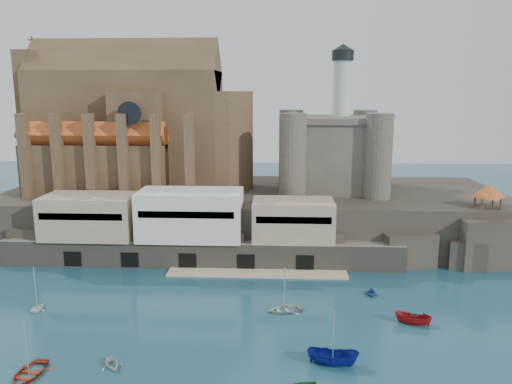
{
  "coord_description": "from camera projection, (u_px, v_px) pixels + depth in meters",
  "views": [
    {
      "loc": [
        5.61,
        -60.93,
        30.1
      ],
      "look_at": [
        1.11,
        32.0,
        11.15
      ],
      "focal_mm": 35.0,
      "sensor_mm": 36.0,
      "label": 1
    }
  ],
  "objects": [
    {
      "name": "castle_keep",
      "position": [
        331.0,
        150.0,
        101.69
      ],
      "size": [
        21.2,
        21.2,
        29.3
      ],
      "color": "#4D473C",
      "rests_on": "promontory"
    },
    {
      "name": "boat_7",
      "position": [
        371.0,
        295.0,
        74.93
      ],
      "size": [
        2.71,
        1.97,
        2.85
      ],
      "primitive_type": "imported",
      "rotation": [
        0.0,
        0.0,
        6.08
      ],
      "color": "#1A449F",
      "rests_on": "ground"
    },
    {
      "name": "boat_0",
      "position": [
        29.0,
        376.0,
        53.67
      ],
      "size": [
        4.06,
        1.52,
        5.56
      ],
      "primitive_type": "imported",
      "rotation": [
        0.0,
        0.0,
        6.19
      ],
      "color": "#A03013",
      "rests_on": "ground"
    },
    {
      "name": "boat_1",
      "position": [
        112.0,
        367.0,
        55.38
      ],
      "size": [
        3.19,
        2.94,
        3.16
      ],
      "primitive_type": "imported",
      "rotation": [
        0.0,
        0.0,
        0.62
      ],
      "color": "beige",
      "rests_on": "ground"
    },
    {
      "name": "boat_5",
      "position": [
        413.0,
        324.0,
        65.54
      ],
      "size": [
        2.19,
        2.16,
        4.7
      ],
      "primitive_type": "imported",
      "rotation": [
        0.0,
        0.0,
        4.47
      ],
      "color": "maroon",
      "rests_on": "ground"
    },
    {
      "name": "boat_6",
      "position": [
        284.0,
        311.0,
        69.41
      ],
      "size": [
        2.16,
        3.81,
        5.13
      ],
      "primitive_type": "imported",
      "rotation": [
        0.0,
        0.0,
        5.03
      ],
      "color": "beige",
      "rests_on": "ground"
    },
    {
      "name": "ground",
      "position": [
        236.0,
        323.0,
        65.9
      ],
      "size": [
        300.0,
        300.0,
        0.0
      ],
      "primitive_type": "plane",
      "color": "#17404E",
      "rests_on": "ground"
    },
    {
      "name": "boat_2",
      "position": [
        333.0,
        364.0,
        55.84
      ],
      "size": [
        2.56,
        2.51,
        5.79
      ],
      "primitive_type": "imported",
      "rotation": [
        0.0,
        0.0,
        1.41
      ],
      "color": "navy",
      "rests_on": "ground"
    },
    {
      "name": "rock_outcrop",
      "position": [
        484.0,
        241.0,
        88.4
      ],
      "size": [
        14.5,
        10.5,
        8.7
      ],
      "color": "#29241F",
      "rests_on": "ground"
    },
    {
      "name": "pavilion",
      "position": [
        489.0,
        192.0,
        86.82
      ],
      "size": [
        6.4,
        6.4,
        5.4
      ],
      "color": "#4B3623",
      "rests_on": "rock_outcrop"
    },
    {
      "name": "boat_4",
      "position": [
        37.0,
        310.0,
        69.62
      ],
      "size": [
        2.72,
        2.05,
        2.81
      ],
      "primitive_type": "imported",
      "rotation": [
        0.0,
        0.0,
        2.88
      ],
      "color": "white",
      "rests_on": "ground"
    },
    {
      "name": "promontory",
      "position": [
        251.0,
        214.0,
        103.46
      ],
      "size": [
        100.0,
        36.0,
        10.0
      ],
      "color": "#29241F",
      "rests_on": "ground"
    },
    {
      "name": "church",
      "position": [
        137.0,
        130.0,
        103.6
      ],
      "size": [
        47.0,
        25.93,
        30.51
      ],
      "color": "#4B3623",
      "rests_on": "promontory"
    },
    {
      "name": "quay",
      "position": [
        190.0,
        230.0,
        87.76
      ],
      "size": [
        70.0,
        12.0,
        13.05
      ],
      "color": "#6C6656",
      "rests_on": "ground"
    }
  ]
}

